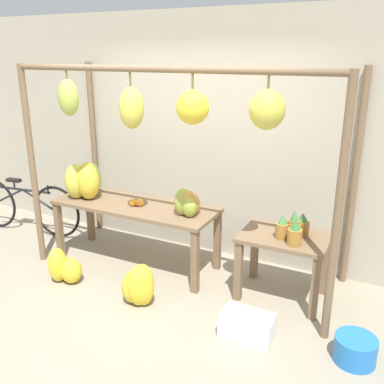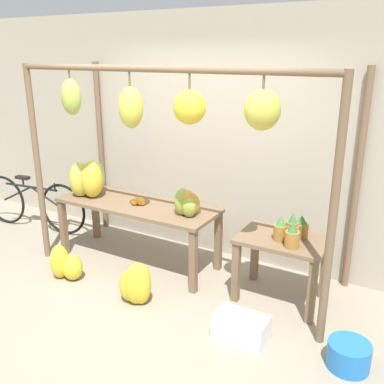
{
  "view_description": "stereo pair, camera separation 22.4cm",
  "coord_description": "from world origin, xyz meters",
  "views": [
    {
      "loc": [
        2.01,
        -2.87,
        2.34
      ],
      "look_at": [
        0.13,
        0.88,
        0.97
      ],
      "focal_mm": 40.0,
      "sensor_mm": 36.0,
      "label": 1
    },
    {
      "loc": [
        2.21,
        -2.76,
        2.34
      ],
      "look_at": [
        0.13,
        0.88,
        0.97
      ],
      "focal_mm": 40.0,
      "sensor_mm": 36.0,
      "label": 2
    }
  ],
  "objects": [
    {
      "name": "parked_bicycle",
      "position": [
        -2.44,
        0.96,
        0.37
      ],
      "size": [
        1.72,
        0.25,
        0.74
      ],
      "color": "black",
      "rests_on": "ground_plane"
    },
    {
      "name": "ground_plane",
      "position": [
        0.0,
        0.0,
        0.0
      ],
      "size": [
        20.0,
        20.0,
        0.0
      ],
      "primitive_type": "plane",
      "color": "gray"
    },
    {
      "name": "blue_bucket",
      "position": [
        1.9,
        0.23,
        0.11
      ],
      "size": [
        0.33,
        0.33,
        0.21
      ],
      "color": "blue",
      "rests_on": "ground_plane"
    },
    {
      "name": "orange_pile",
      "position": [
        -0.52,
        0.85,
        0.76
      ],
      "size": [
        0.15,
        0.12,
        0.09
      ],
      "color": "orange",
      "rests_on": "display_table_main"
    },
    {
      "name": "banana_pile_ground_left",
      "position": [
        -1.03,
        0.16,
        0.17
      ],
      "size": [
        0.44,
        0.33,
        0.38
      ],
      "color": "yellow",
      "rests_on": "ground_plane"
    },
    {
      "name": "banana_pile_ground_right",
      "position": [
        -0.08,
        0.17,
        0.2
      ],
      "size": [
        0.41,
        0.35,
        0.43
      ],
      "color": "yellow",
      "rests_on": "ground_plane"
    },
    {
      "name": "banana_pile_on_table",
      "position": [
        -1.23,
        0.83,
        0.93
      ],
      "size": [
        0.51,
        0.53,
        0.43
      ],
      "color": "gold",
      "rests_on": "display_table_main"
    },
    {
      "name": "display_table_side",
      "position": [
        1.11,
        0.91,
        0.52
      ],
      "size": [
        0.84,
        0.59,
        0.66
      ],
      "color": "brown",
      "rests_on": "ground_plane"
    },
    {
      "name": "pineapple_cluster",
      "position": [
        1.2,
        0.87,
        0.77
      ],
      "size": [
        0.28,
        0.39,
        0.28
      ],
      "color": "#A3702D",
      "rests_on": "display_table_side"
    },
    {
      "name": "fruit_crate_white",
      "position": [
        1.03,
        0.15,
        0.11
      ],
      "size": [
        0.45,
        0.26,
        0.21
      ],
      "color": "silver",
      "rests_on": "ground_plane"
    },
    {
      "name": "display_table_main",
      "position": [
        -0.59,
        0.88,
        0.63
      ],
      "size": [
        1.89,
        0.66,
        0.72
      ],
      "color": "brown",
      "rests_on": "ground_plane"
    },
    {
      "name": "papaya_pile",
      "position": [
        0.1,
        0.84,
        0.85
      ],
      "size": [
        0.28,
        0.25,
        0.29
      ],
      "color": "gold",
      "rests_on": "display_table_main"
    },
    {
      "name": "shop_wall_back",
      "position": [
        0.0,
        1.6,
        1.4
      ],
      "size": [
        8.0,
        0.08,
        2.8
      ],
      "color": "#B2A893",
      "rests_on": "ground_plane"
    },
    {
      "name": "stall_awning",
      "position": [
        0.09,
        0.61,
        1.67
      ],
      "size": [
        3.33,
        1.23,
        2.23
      ],
      "color": "brown",
      "rests_on": "ground_plane"
    }
  ]
}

